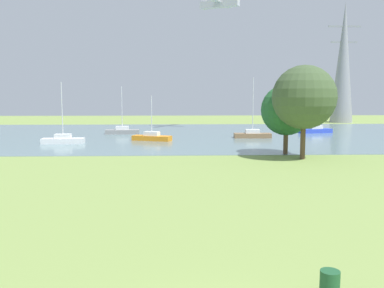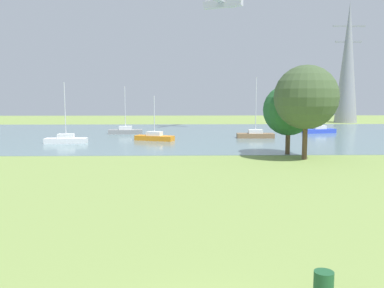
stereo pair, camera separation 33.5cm
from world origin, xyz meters
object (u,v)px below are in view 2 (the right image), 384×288
at_px(sailboat_orange, 155,137).
at_px(light_aircraft, 223,4).
at_px(sailboat_white, 66,139).
at_px(sailboat_brown, 255,134).
at_px(electricity_pylon, 348,63).
at_px(tree_west_near, 289,110).
at_px(litter_bin, 324,285).
at_px(sailboat_gray, 125,131).
at_px(sailboat_blue, 319,130).
at_px(tree_west_far, 306,97).

distance_m(sailboat_orange, light_aircraft, 27.50).
xyz_separation_m(sailboat_white, sailboat_brown, (23.06, 5.39, 0.01)).
bearing_deg(electricity_pylon, tree_west_near, -117.27).
relative_size(litter_bin, sailboat_brown, 0.10).
height_order(sailboat_white, light_aircraft, light_aircraft).
distance_m(sailboat_brown, sailboat_gray, 18.70).
distance_m(sailboat_blue, tree_west_near, 23.92).
relative_size(sailboat_brown, light_aircraft, 0.99).
distance_m(sailboat_blue, light_aircraft, 24.85).
bearing_deg(light_aircraft, sailboat_gray, -151.20).
bearing_deg(sailboat_gray, sailboat_blue, 1.10).
bearing_deg(sailboat_orange, sailboat_brown, 11.79).
height_order(litter_bin, sailboat_brown, sailboat_brown).
bearing_deg(electricity_pylon, sailboat_brown, -128.57).
height_order(sailboat_brown, light_aircraft, light_aircraft).
bearing_deg(light_aircraft, sailboat_blue, -28.79).
xyz_separation_m(sailboat_orange, sailboat_gray, (-4.74, 8.77, 0.01)).
xyz_separation_m(sailboat_gray, tree_west_near, (18.21, -20.86, 3.75)).
bearing_deg(electricity_pylon, sailboat_orange, -138.72).
relative_size(sailboat_blue, tree_west_near, 1.15).
height_order(litter_bin, sailboat_gray, sailboat_gray).
distance_m(litter_bin, tree_west_far, 26.64).
xyz_separation_m(sailboat_white, tree_west_near, (23.58, -9.40, 3.75)).
height_order(sailboat_blue, sailboat_gray, sailboat_blue).
height_order(sailboat_gray, tree_west_far, tree_west_far).
xyz_separation_m(tree_west_far, electricity_pylon, (21.79, 46.75, 6.35)).
bearing_deg(litter_bin, tree_west_far, 74.96).
bearing_deg(sailboat_brown, sailboat_orange, -168.21).
distance_m(electricity_pylon, light_aircraft, 31.10).
xyz_separation_m(tree_west_near, tree_west_far, (0.72, -3.07, 1.22)).
bearing_deg(sailboat_brown, tree_west_near, -87.99).
distance_m(sailboat_brown, electricity_pylon, 38.64).
distance_m(sailboat_orange, sailboat_blue, 25.25).
relative_size(sailboat_white, sailboat_blue, 0.92).
relative_size(litter_bin, tree_west_near, 0.12).
height_order(sailboat_orange, light_aircraft, light_aircraft).
height_order(sailboat_blue, tree_west_near, sailboat_blue).
bearing_deg(sailboat_white, sailboat_gray, 64.92).
xyz_separation_m(litter_bin, tree_west_near, (6.06, 28.34, 3.81)).
bearing_deg(tree_west_far, sailboat_brown, 93.98).
relative_size(sailboat_orange, sailboat_brown, 0.70).
bearing_deg(litter_bin, sailboat_white, 114.89).
bearing_deg(sailboat_white, tree_west_near, -21.74).
height_order(tree_west_far, light_aircraft, light_aircraft).
height_order(sailboat_gray, light_aircraft, light_aircraft).
bearing_deg(tree_west_far, light_aircraft, 97.73).
bearing_deg(sailboat_orange, litter_bin, -79.62).
height_order(sailboat_blue, light_aircraft, light_aircraft).
xyz_separation_m(sailboat_blue, electricity_pylon, (12.52, 22.27, 11.31)).
distance_m(litter_bin, sailboat_gray, 50.68).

